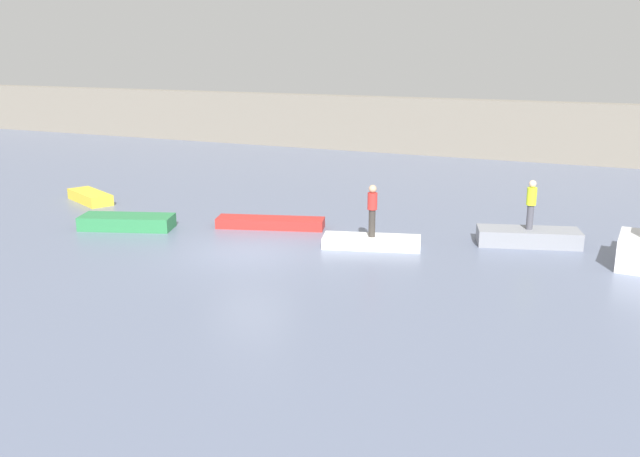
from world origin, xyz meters
The scene contains 9 objects.
ground_plane centered at (0.00, 0.00, 0.00)m, with size 120.00×120.00×0.00m, color slate.
embankment_wall centered at (0.00, 22.49, 1.70)m, with size 80.00×1.20×3.39m, color gray.
rowboat_yellow centered at (-9.89, 3.76, 0.22)m, with size 2.63×0.95×0.44m, color gold.
rowboat_green centered at (-5.59, 0.82, 0.25)m, with size 3.33×1.15×0.50m, color #2D7F47.
rowboat_red centered at (-0.87, 3.03, 0.18)m, with size 3.93×0.91×0.37m, color red.
rowboat_white centered at (3.37, 2.10, 0.19)m, with size 3.20×1.03×0.37m, color white.
rowboat_grey centered at (8.09, 4.44, 0.27)m, with size 3.33×1.13×0.55m, color gray.
person_red_shirt centered at (3.37, 2.10, 1.35)m, with size 0.32×0.32×1.73m.
person_hiviz_shirt centered at (8.09, 4.44, 1.47)m, with size 0.32×0.32×1.66m.
Camera 1 is at (10.43, -18.53, 6.46)m, focal length 38.46 mm.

